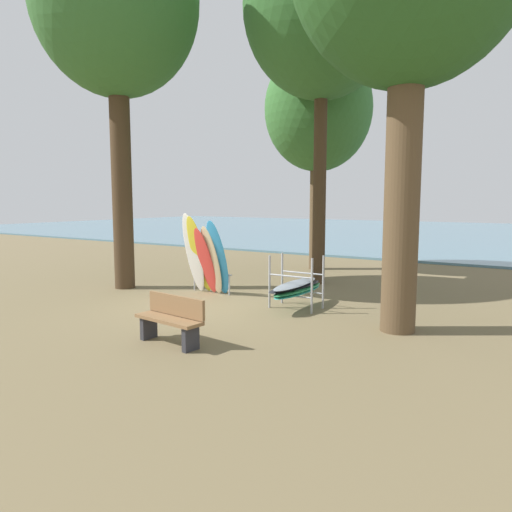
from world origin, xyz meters
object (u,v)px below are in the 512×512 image
object	(u,v)px
tree_foreground_left	(116,2)
tree_mid_behind	(318,111)
leaning_board_pile	(205,258)
tree_far_left_back	(322,7)
board_storage_rack	(297,287)
park_bench	(171,319)

from	to	relation	value
tree_foreground_left	tree_mid_behind	distance (m)	7.42
tree_foreground_left	leaning_board_pile	size ratio (longest dim) A/B	4.80
tree_foreground_left	tree_far_left_back	distance (m)	5.77
tree_foreground_left	tree_mid_behind	world-z (taller)	tree_foreground_left
tree_far_left_back	tree_mid_behind	bearing A→B (deg)	116.86
tree_far_left_back	board_storage_rack	size ratio (longest dim) A/B	5.04
tree_foreground_left	tree_mid_behind	xyz separation A→B (m)	(3.02, 6.42, -2.17)
park_bench	tree_mid_behind	bearing A→B (deg)	100.64
tree_far_left_back	leaning_board_pile	xyz separation A→B (m)	(-1.80, -3.26, -7.05)
tree_far_left_back	board_storage_rack	bearing A→B (deg)	-72.91
leaning_board_pile	tree_far_left_back	bearing A→B (deg)	61.15
tree_far_left_back	park_bench	xyz separation A→B (m)	(0.48, -7.07, -7.60)
board_storage_rack	tree_foreground_left	bearing A→B (deg)	-176.23
tree_mid_behind	leaning_board_pile	distance (m)	7.56
tree_foreground_left	leaning_board_pile	xyz separation A→B (m)	(2.57, 0.50, -6.85)
park_bench	board_storage_rack	bearing A→B (deg)	81.21
tree_far_left_back	tree_foreground_left	bearing A→B (deg)	-139.22
leaning_board_pile	board_storage_rack	bearing A→B (deg)	-2.92
board_storage_rack	park_bench	xyz separation A→B (m)	(-0.57, -3.66, -0.04)
leaning_board_pile	park_bench	bearing A→B (deg)	-59.08
tree_far_left_back	board_storage_rack	distance (m)	8.35
tree_far_left_back	leaning_board_pile	world-z (taller)	tree_far_left_back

